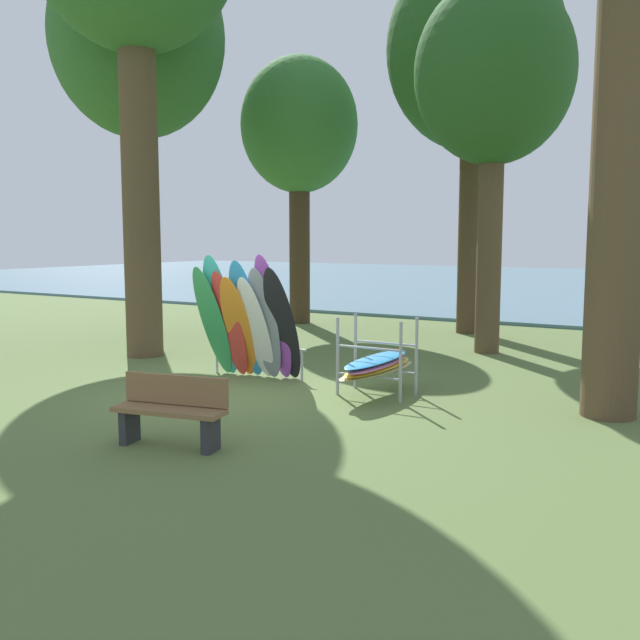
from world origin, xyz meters
TOP-DOWN VIEW (x-y plane):
  - ground_plane at (0.00, 0.00)m, footprint 80.00×80.00m
  - lake_water at (0.00, 29.10)m, footprint 80.00×36.00m
  - tree_mid_behind at (2.21, 6.11)m, footprint 3.34×3.34m
  - tree_far_left_back at (-6.29, 4.41)m, footprint 4.30×4.30m
  - tree_far_right_back at (0.77, 8.98)m, footprint 4.45×4.45m
  - tree_deep_back at (-4.21, 8.56)m, footprint 3.34×3.34m
  - leaning_board_pile at (-0.47, 1.00)m, footprint 1.97×1.13m
  - board_storage_rack at (2.04, 1.09)m, footprint 1.15×2.13m
  - park_bench at (1.16, -2.70)m, footprint 1.45×0.68m

SIDE VIEW (x-z plane):
  - ground_plane at x=0.00m, z-range 0.00..0.00m
  - lake_water at x=0.00m, z-range 0.00..0.10m
  - park_bench at x=1.16m, z-range 0.03..0.88m
  - board_storage_rack at x=2.04m, z-range -0.13..1.12m
  - leaning_board_pile at x=-0.47m, z-range -0.10..2.13m
  - tree_deep_back at x=-4.21m, z-range 1.76..9.36m
  - tree_mid_behind at x=2.21m, z-range 1.90..9.77m
  - tree_far_right_back at x=0.77m, z-range 2.24..12.03m
  - tree_far_left_back at x=-6.29m, z-range 2.39..12.29m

